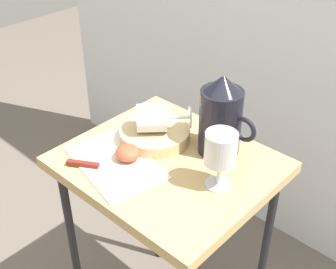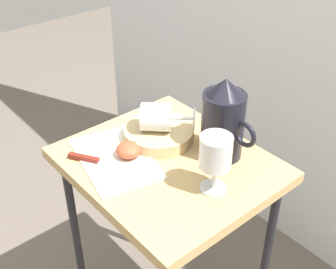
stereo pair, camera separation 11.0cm
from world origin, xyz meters
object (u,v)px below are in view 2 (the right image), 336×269
object	(u,v)px
wine_glass_upright	(215,155)
knife	(98,161)
basket_tray	(159,133)
apple_half_left	(129,150)
wine_glass_tipped_near	(158,117)
pitcher	(223,125)
table	(168,183)

from	to	relation	value
wine_glass_upright	knife	world-z (taller)	wine_glass_upright
basket_tray	wine_glass_upright	size ratio (longest dim) A/B	1.31
apple_half_left	wine_glass_tipped_near	bearing A→B (deg)	95.79
wine_glass_upright	knife	distance (m)	0.31
pitcher	wine_glass_tipped_near	xyz separation A→B (m)	(-0.16, -0.09, -0.02)
table	apple_half_left	distance (m)	0.14
knife	pitcher	bearing A→B (deg)	57.54
wine_glass_tipped_near	apple_half_left	world-z (taller)	wine_glass_tipped_near
wine_glass_upright	apple_half_left	world-z (taller)	wine_glass_upright
basket_tray	knife	world-z (taller)	basket_tray
table	basket_tray	distance (m)	0.14
wine_glass_tipped_near	apple_half_left	xyz separation A→B (m)	(0.01, -0.11, -0.05)
wine_glass_tipped_near	knife	size ratio (longest dim) A/B	0.70
pitcher	apple_half_left	size ratio (longest dim) A/B	3.30
table	knife	xyz separation A→B (m)	(-0.10, -0.15, 0.08)
table	knife	size ratio (longest dim) A/B	3.23
knife	apple_half_left	bearing A→B (deg)	71.91
pitcher	wine_glass_upright	world-z (taller)	pitcher
wine_glass_upright	wine_glass_tipped_near	size ratio (longest dim) A/B	0.98
table	basket_tray	xyz separation A→B (m)	(-0.09, 0.05, 0.09)
table	basket_tray	world-z (taller)	basket_tray
table	pitcher	bearing A→B (deg)	60.92
wine_glass_tipped_near	knife	bearing A→B (deg)	-94.52
wine_glass_tipped_near	apple_half_left	distance (m)	0.12
pitcher	wine_glass_tipped_near	distance (m)	0.18
pitcher	wine_glass_upright	bearing A→B (deg)	-53.22
pitcher	table	bearing A→B (deg)	-119.08
wine_glass_tipped_near	knife	xyz separation A→B (m)	(-0.01, -0.18, -0.07)
knife	basket_tray	bearing A→B (deg)	86.62
knife	table	bearing A→B (deg)	54.86
pitcher	wine_glass_upright	size ratio (longest dim) A/B	1.49
knife	wine_glass_tipped_near	bearing A→B (deg)	85.48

